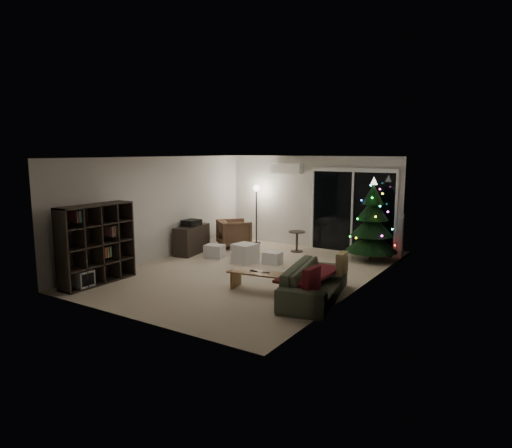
# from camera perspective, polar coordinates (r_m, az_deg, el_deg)

# --- Properties ---
(room) EXTENTS (6.50, 7.51, 2.60)m
(room) POSITION_cam_1_polar(r_m,az_deg,el_deg) (10.83, 4.99, 0.51)
(room) COLOR beige
(room) RESTS_ON ground
(bookshelf) EXTENTS (0.53, 1.62, 1.60)m
(bookshelf) POSITION_cam_1_polar(r_m,az_deg,el_deg) (9.77, -20.02, -2.26)
(bookshelf) COLOR black
(bookshelf) RESTS_ON floor
(media_cabinet) EXTENTS (0.63, 1.22, 0.72)m
(media_cabinet) POSITION_cam_1_polar(r_m,az_deg,el_deg) (11.95, -8.03, -1.92)
(media_cabinet) COLOR black
(media_cabinet) RESTS_ON floor
(stereo) EXTENTS (0.37, 0.43, 0.15)m
(stereo) POSITION_cam_1_polar(r_m,az_deg,el_deg) (11.87, -8.08, 0.16)
(stereo) COLOR black
(stereo) RESTS_ON media_cabinet
(armchair) EXTENTS (1.16, 1.16, 0.76)m
(armchair) POSITION_cam_1_polar(r_m,az_deg,el_deg) (12.61, -2.75, -1.17)
(armchair) COLOR brown
(armchair) RESTS_ON floor
(ottoman) EXTENTS (0.56, 0.56, 0.45)m
(ottoman) POSITION_cam_1_polar(r_m,az_deg,el_deg) (10.88, -1.37, -3.66)
(ottoman) COLOR white
(ottoman) RESTS_ON floor
(cardboard_box_a) EXTENTS (0.52, 0.44, 0.33)m
(cardboard_box_a) POSITION_cam_1_polar(r_m,az_deg,el_deg) (11.41, -5.22, -3.41)
(cardboard_box_a) COLOR silver
(cardboard_box_a) RESTS_ON floor
(cardboard_box_b) EXTENTS (0.43, 0.33, 0.29)m
(cardboard_box_b) POSITION_cam_1_polar(r_m,az_deg,el_deg) (10.73, 2.07, -4.29)
(cardboard_box_b) COLOR silver
(cardboard_box_b) RESTS_ON floor
(side_table) EXTENTS (0.57, 0.57, 0.55)m
(side_table) POSITION_cam_1_polar(r_m,az_deg,el_deg) (12.07, 5.12, -2.19)
(side_table) COLOR black
(side_table) RESTS_ON floor
(floor_lamp) EXTENTS (0.26, 0.26, 1.62)m
(floor_lamp) POSITION_cam_1_polar(r_m,az_deg,el_deg) (13.02, 0.04, 1.07)
(floor_lamp) COLOR black
(floor_lamp) RESTS_ON floor
(sofa) EXTENTS (1.24, 2.23, 0.62)m
(sofa) POSITION_cam_1_polar(r_m,az_deg,el_deg) (8.28, 7.33, -7.27)
(sofa) COLOR #3C4632
(sofa) RESTS_ON floor
(sofa_throw) EXTENTS (0.66, 1.52, 0.05)m
(sofa_throw) POSITION_cam_1_polar(r_m,az_deg,el_deg) (8.28, 6.72, -6.26)
(sofa_throw) COLOR maroon
(sofa_throw) RESTS_ON sofa
(cushion_a) EXTENTS (0.16, 0.41, 0.40)m
(cushion_a) POSITION_cam_1_polar(r_m,az_deg,el_deg) (8.69, 10.70, -4.86)
(cushion_a) COLOR #8D805D
(cushion_a) RESTS_ON sofa
(cushion_b) EXTENTS (0.15, 0.41, 0.40)m
(cushion_b) POSITION_cam_1_polar(r_m,az_deg,el_deg) (7.54, 6.96, -6.93)
(cushion_b) COLOR maroon
(cushion_b) RESTS_ON sofa
(coffee_table) EXTENTS (1.23, 0.59, 0.37)m
(coffee_table) POSITION_cam_1_polar(r_m,az_deg,el_deg) (8.68, 0.52, -7.25)
(coffee_table) COLOR olive
(coffee_table) RESTS_ON floor
(remote_a) EXTENTS (0.15, 0.04, 0.02)m
(remote_a) POSITION_cam_1_polar(r_m,az_deg,el_deg) (8.70, -0.32, -5.86)
(remote_a) COLOR black
(remote_a) RESTS_ON coffee_table
(remote_b) EXTENTS (0.14, 0.08, 0.02)m
(remote_b) POSITION_cam_1_polar(r_m,az_deg,el_deg) (8.61, 1.27, -6.01)
(remote_b) COLOR slate
(remote_b) RESTS_ON coffee_table
(christmas_tree) EXTENTS (1.47, 1.47, 2.01)m
(christmas_tree) POSITION_cam_1_polar(r_m,az_deg,el_deg) (11.30, 14.33, 0.57)
(christmas_tree) COLOR #0F3515
(christmas_tree) RESTS_ON floor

